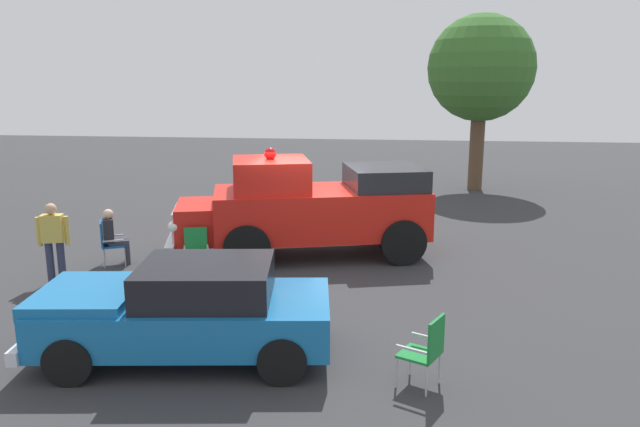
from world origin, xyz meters
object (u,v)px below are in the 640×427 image
at_px(lawn_chair_spare, 196,248).
at_px(oak_tree_right, 481,69).
at_px(lawn_chair_by_car, 427,347).
at_px(lawn_chair_near_truck, 108,240).
at_px(spectator_standing, 53,238).
at_px(vintage_fire_truck, 310,206).
at_px(spectator_seated, 114,235).
at_px(traffic_cone, 408,226).
at_px(classic_hot_rod, 185,310).

bearing_deg(lawn_chair_spare, oak_tree_right, 147.91).
bearing_deg(lawn_chair_by_car, lawn_chair_spare, -132.55).
distance_m(lawn_chair_near_truck, lawn_chair_spare, 2.24).
bearing_deg(spectator_standing, vintage_fire_truck, 118.65).
bearing_deg(spectator_seated, traffic_cone, 116.96).
height_order(vintage_fire_truck, lawn_chair_spare, vintage_fire_truck).
relative_size(lawn_chair_near_truck, oak_tree_right, 0.16).
distance_m(classic_hot_rod, spectator_seated, 5.33).
xyz_separation_m(lawn_chair_spare, oak_tree_right, (-11.46, 7.18, 3.93)).
relative_size(lawn_chair_spare, spectator_seated, 0.79).
relative_size(vintage_fire_truck, oak_tree_right, 0.97).
xyz_separation_m(lawn_chair_near_truck, oak_tree_right, (-11.04, 9.38, 3.93)).
bearing_deg(lawn_chair_near_truck, vintage_fire_truck, 107.25).
height_order(spectator_standing, traffic_cone, spectator_standing).
height_order(lawn_chair_by_car, oak_tree_right, oak_tree_right).
height_order(spectator_seated, oak_tree_right, oak_tree_right).
bearing_deg(vintage_fire_truck, classic_hot_rod, -10.89).
xyz_separation_m(vintage_fire_truck, spectator_seated, (1.30, -4.28, -0.50)).
xyz_separation_m(lawn_chair_near_truck, lawn_chair_spare, (0.42, 2.20, 0.00)).
bearing_deg(traffic_cone, vintage_fire_truck, -48.57).
bearing_deg(vintage_fire_truck, oak_tree_right, 152.73).
height_order(classic_hot_rod, spectator_seated, classic_hot_rod).
xyz_separation_m(classic_hot_rod, spectator_seated, (-4.26, -3.21, -0.05)).
bearing_deg(spectator_standing, lawn_chair_by_car, 65.18).
height_order(lawn_chair_near_truck, spectator_standing, spectator_standing).
bearing_deg(lawn_chair_spare, lawn_chair_by_car, 47.45).
relative_size(classic_hot_rod, lawn_chair_by_car, 4.48).
distance_m(oak_tree_right, traffic_cone, 9.10).
distance_m(lawn_chair_by_car, spectator_seated, 8.25).
relative_size(lawn_chair_by_car, spectator_seated, 0.79).
xyz_separation_m(classic_hot_rod, oak_tree_right, (-15.24, 6.06, 3.77)).
relative_size(spectator_standing, oak_tree_right, 0.26).
height_order(vintage_fire_truck, spectator_seated, vintage_fire_truck).
bearing_deg(spectator_seated, lawn_chair_near_truck, -62.33).
relative_size(vintage_fire_truck, lawn_chair_by_car, 6.19).
xyz_separation_m(lawn_chair_near_truck, spectator_seated, (-0.06, 0.12, 0.11)).
height_order(lawn_chair_spare, traffic_cone, lawn_chair_spare).
bearing_deg(spectator_seated, lawn_chair_by_car, 54.79).
xyz_separation_m(vintage_fire_truck, classic_hot_rod, (5.56, -1.07, -0.45)).
xyz_separation_m(lawn_chair_by_car, traffic_cone, (-8.12, -0.13, -0.28)).
height_order(classic_hot_rod, oak_tree_right, oak_tree_right).
relative_size(lawn_chair_near_truck, lawn_chair_spare, 1.00).
distance_m(vintage_fire_truck, traffic_cone, 3.23).
relative_size(lawn_chair_by_car, lawn_chair_spare, 1.00).
relative_size(lawn_chair_near_truck, traffic_cone, 1.61).
height_order(vintage_fire_truck, oak_tree_right, oak_tree_right).
relative_size(lawn_chair_spare, oak_tree_right, 0.16).
height_order(vintage_fire_truck, spectator_standing, vintage_fire_truck).
relative_size(classic_hot_rod, lawn_chair_spare, 4.48).
height_order(vintage_fire_truck, traffic_cone, vintage_fire_truck).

